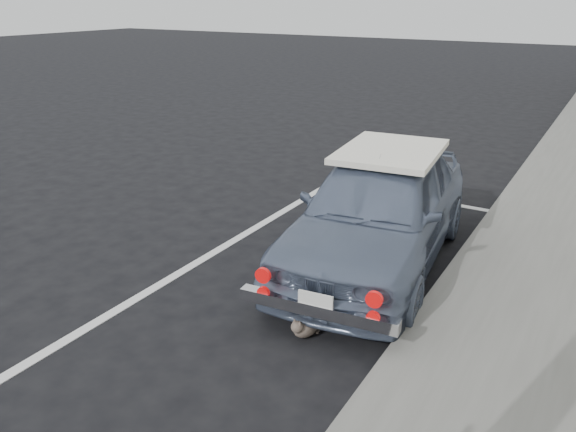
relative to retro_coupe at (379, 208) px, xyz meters
The scene contains 5 objects.
sidewalk 3.12m from the retro_coupe, 42.08° to the right, with size 2.80×40.00×0.15m, color slate.
pline_front 2.58m from the retro_coupe, 99.94° to the left, with size 3.00×0.12×0.01m, color silver.
pline_side 2.22m from the retro_coupe, 150.14° to the right, with size 0.12×7.00×0.01m, color silver.
retro_coupe is the anchor object (origin of this frame).
cat 1.94m from the retro_coupe, 88.31° to the right, with size 0.24×0.43×0.24m.
Camera 1 is at (3.17, -1.78, 3.01)m, focal length 35.00 mm.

